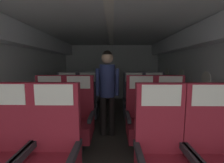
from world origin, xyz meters
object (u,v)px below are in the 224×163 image
object	(u,v)px
flight_attendant	(107,84)
seat_a_right_aisle	(214,159)
seat_a_left_aisle	(52,157)
seat_a_right_window	(162,159)
seat_c_right_aisle	(154,103)
seat_c_left_window	(67,103)
seat_b_left_aisle	(78,119)
seat_c_left_aisle	(88,103)
seat_b_right_aisle	(171,119)
seat_b_left_window	(49,119)
seat_c_right_window	(134,103)
seat_a_left_window	(4,156)
seat_b_right_window	(141,119)

from	to	relation	value
flight_attendant	seat_a_right_aisle	bearing A→B (deg)	146.71
seat_a_left_aisle	seat_a_right_window	bearing A→B (deg)	-0.89
seat_a_right_window	seat_c_right_aisle	size ratio (longest dim) A/B	1.00
seat_c_left_window	seat_a_right_window	bearing A→B (deg)	-51.92
seat_b_left_aisle	seat_c_right_aisle	xyz separation A→B (m)	(1.45, 0.92, 0.00)
seat_a_right_aisle	seat_c_left_window	bearing A→B (deg)	135.93
seat_b_left_aisle	seat_c_left_aisle	distance (m)	0.94
flight_attendant	seat_b_left_aisle	bearing A→B (deg)	67.57
seat_a_right_window	seat_b_right_aisle	xyz separation A→B (m)	(0.45, 0.95, 0.00)
seat_b_left_aisle	seat_a_right_window	bearing A→B (deg)	-43.60
seat_b_left_window	seat_c_right_window	xyz separation A→B (m)	(1.46, 0.92, 0.00)
seat_b_left_window	flight_attendant	bearing A→B (deg)	27.24
seat_b_right_aisle	seat_c_left_window	size ratio (longest dim) A/B	1.00
seat_a_right_aisle	seat_c_left_aisle	xyz separation A→B (m)	(-1.47, 1.89, 0.00)
seat_a_right_aisle	flight_attendant	size ratio (longest dim) A/B	0.74
seat_b_left_aisle	seat_b_right_aisle	distance (m)	1.45
seat_a_right_window	seat_b_left_aisle	xyz separation A→B (m)	(-0.99, 0.95, 0.00)
seat_c_right_aisle	seat_c_left_aisle	bearing A→B (deg)	179.29
seat_a_right_aisle	seat_a_left_window	bearing A→B (deg)	179.27
seat_c_right_aisle	seat_a_right_aisle	bearing A→B (deg)	-89.57
seat_b_right_window	seat_c_right_aisle	distance (m)	1.03
seat_b_left_aisle	flight_attendant	distance (m)	0.80
seat_a_left_window	seat_c_right_aisle	bearing A→B (deg)	43.87
seat_c_left_aisle	seat_c_right_aisle	world-z (taller)	same
seat_a_right_aisle	seat_b_right_window	world-z (taller)	same
seat_a_left_aisle	seat_a_right_aisle	size ratio (longest dim) A/B	1.00
seat_b_right_window	flight_attendant	bearing A→B (deg)	140.01
seat_c_left_aisle	seat_c_right_window	distance (m)	1.02
seat_a_right_window	flight_attendant	world-z (taller)	flight_attendant
seat_b_right_aisle	seat_c_left_window	xyz separation A→B (m)	(-1.92, 0.92, 0.00)
seat_a_left_window	seat_b_left_window	xyz separation A→B (m)	(0.01, 0.92, 0.00)
seat_b_right_aisle	seat_c_left_aisle	bearing A→B (deg)	147.18
seat_c_left_window	seat_c_right_window	distance (m)	1.47
seat_a_right_aisle	flight_attendant	bearing A→B (deg)	125.85
seat_b_right_aisle	seat_c_right_window	bearing A→B (deg)	115.65
seat_a_left_window	seat_c_left_window	world-z (taller)	same
seat_b_left_aisle	flight_attendant	bearing A→B (deg)	46.71
seat_b_right_aisle	seat_c_right_aisle	world-z (taller)	same
seat_c_right_aisle	seat_b_right_aisle	bearing A→B (deg)	-89.87
seat_a_right_window	flight_attendant	distance (m)	1.59
seat_a_right_aisle	seat_c_right_window	size ratio (longest dim) A/B	1.00
seat_c_left_aisle	seat_c_right_window	xyz separation A→B (m)	(1.02, -0.02, 0.00)
seat_a_right_window	seat_a_right_aisle	bearing A→B (deg)	0.08
seat_a_right_window	seat_c_left_window	size ratio (longest dim) A/B	1.00
seat_a_right_window	seat_b_right_window	xyz separation A→B (m)	(-0.01, 0.95, 0.00)
seat_c_left_aisle	seat_c_left_window	bearing A→B (deg)	-177.67
seat_b_left_window	seat_c_left_aisle	distance (m)	1.04
seat_a_left_aisle	flight_attendant	xyz separation A→B (m)	(0.45, 1.40, 0.48)
seat_a_right_aisle	seat_b_right_aisle	bearing A→B (deg)	90.71
seat_a_left_window	seat_b_right_aisle	bearing A→B (deg)	25.59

